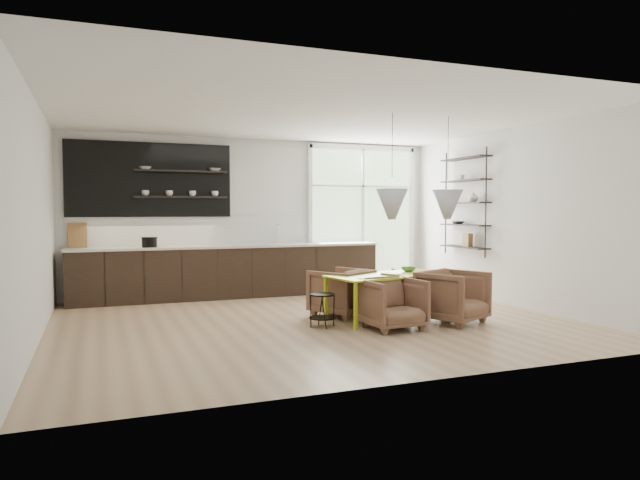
{
  "coord_description": "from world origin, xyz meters",
  "views": [
    {
      "loc": [
        -2.82,
        -7.45,
        1.57
      ],
      "look_at": [
        0.32,
        0.6,
        1.11
      ],
      "focal_mm": 32.0,
      "sensor_mm": 36.0,
      "label": 1
    }
  ],
  "objects_px": {
    "dining_table": "(389,277)",
    "armchair_back_right": "(381,289)",
    "armchair_front_left": "(392,304)",
    "wire_stool": "(322,306)",
    "armchair_back_left": "(341,292)",
    "armchair_front_right": "(453,297)"
  },
  "relations": [
    {
      "from": "dining_table",
      "to": "armchair_back_right",
      "type": "bearing_deg",
      "value": 58.57
    },
    {
      "from": "armchair_front_left",
      "to": "wire_stool",
      "type": "distance_m",
      "value": 0.94
    },
    {
      "from": "dining_table",
      "to": "armchair_front_left",
      "type": "xyz_separation_m",
      "value": [
        -0.29,
        -0.63,
        -0.27
      ]
    },
    {
      "from": "armchair_back_left",
      "to": "wire_stool",
      "type": "distance_m",
      "value": 0.88
    },
    {
      "from": "armchair_front_left",
      "to": "wire_stool",
      "type": "height_order",
      "value": "armchair_front_left"
    },
    {
      "from": "armchair_back_right",
      "to": "armchair_front_right",
      "type": "height_order",
      "value": "armchair_front_right"
    },
    {
      "from": "armchair_back_left",
      "to": "armchair_front_left",
      "type": "distance_m",
      "value": 1.15
    },
    {
      "from": "wire_stool",
      "to": "armchair_front_left",
      "type": "bearing_deg",
      "value": -29.55
    },
    {
      "from": "armchair_back_left",
      "to": "armchair_front_right",
      "type": "relative_size",
      "value": 0.96
    },
    {
      "from": "dining_table",
      "to": "armchair_front_right",
      "type": "xyz_separation_m",
      "value": [
        0.7,
        -0.57,
        -0.24
      ]
    },
    {
      "from": "armchair_back_right",
      "to": "dining_table",
      "type": "bearing_deg",
      "value": 76.46
    },
    {
      "from": "armchair_front_left",
      "to": "wire_stool",
      "type": "bearing_deg",
      "value": 146.43
    },
    {
      "from": "dining_table",
      "to": "armchair_back_left",
      "type": "xyz_separation_m",
      "value": [
        -0.53,
        0.49,
        -0.25
      ]
    },
    {
      "from": "dining_table",
      "to": "armchair_back_right",
      "type": "xyz_separation_m",
      "value": [
        0.3,
        0.81,
        -0.29
      ]
    },
    {
      "from": "dining_table",
      "to": "wire_stool",
      "type": "height_order",
      "value": "dining_table"
    },
    {
      "from": "armchair_back_right",
      "to": "armchair_front_right",
      "type": "xyz_separation_m",
      "value": [
        0.4,
        -1.38,
        0.05
      ]
    },
    {
      "from": "armchair_front_right",
      "to": "armchair_back_right",
      "type": "bearing_deg",
      "value": 81.63
    },
    {
      "from": "dining_table",
      "to": "wire_stool",
      "type": "bearing_deg",
      "value": 177.99
    },
    {
      "from": "armchair_front_left",
      "to": "armchair_back_left",
      "type": "bearing_deg",
      "value": 98.34
    },
    {
      "from": "armchair_back_right",
      "to": "armchair_front_right",
      "type": "distance_m",
      "value": 1.44
    },
    {
      "from": "dining_table",
      "to": "armchair_front_right",
      "type": "relative_size",
      "value": 2.35
    },
    {
      "from": "wire_stool",
      "to": "dining_table",
      "type": "bearing_deg",
      "value": 8.96
    }
  ]
}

